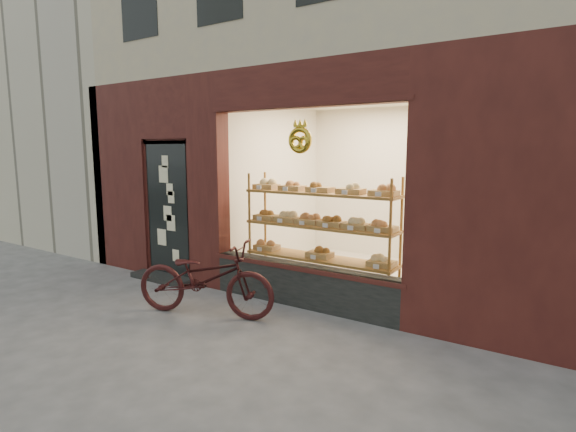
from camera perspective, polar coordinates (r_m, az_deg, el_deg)
The scene contains 4 objects.
ground at distance 4.82m, azimuth -16.86°, elevation -16.95°, with size 90.00×90.00×0.00m, color #555555.
neighbor_left at distance 15.59m, azimuth -25.18°, elevation 16.75°, with size 12.00×7.00×9.00m, color beige.
display_shelf at distance 6.16m, azimuth 4.08°, elevation -2.23°, with size 2.20×0.45×1.70m.
bicycle at distance 5.65m, azimuth -10.51°, elevation -7.79°, with size 0.62×1.79×0.94m, color #341212.
Camera 1 is at (3.40, -2.74, 2.03)m, focal length 28.00 mm.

